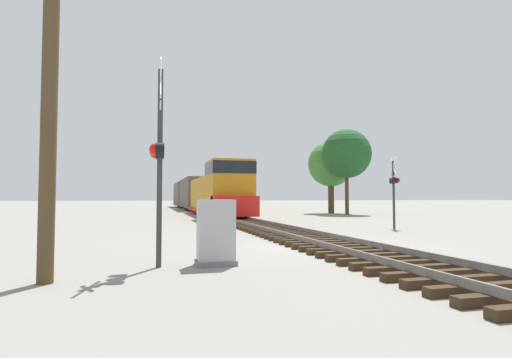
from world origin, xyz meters
TOP-DOWN VIEW (x-y plane):
  - ground_plane at (0.00, 0.00)m, footprint 400.00×400.00m
  - rail_track_bed at (0.00, -0.00)m, footprint 2.60×160.00m
  - freight_train at (0.00, 36.39)m, footprint 3.01×46.18m
  - crossing_signal_near at (-5.28, -2.44)m, footprint 0.33×1.00m
  - crossing_signal_far at (6.45, 5.93)m, footprint 0.59×1.00m
  - relay_cabinet at (-3.97, -2.47)m, footprint 0.92×0.62m
  - utility_pole at (-7.27, -3.62)m, footprint 1.80×0.29m
  - tree_far_right at (12.20, 21.82)m, footprint 4.57×4.57m
  - tree_mid_background at (11.93, 24.60)m, footprint 4.52×4.52m

SIDE VIEW (x-z plane):
  - ground_plane at x=0.00m, z-range 0.00..0.00m
  - rail_track_bed at x=0.00m, z-range -0.02..0.29m
  - relay_cabinet at x=-3.97m, z-range -0.01..1.50m
  - freight_train at x=0.00m, z-range -0.12..4.04m
  - crossing_signal_far at x=6.45m, z-range 0.45..4.03m
  - crossing_signal_near at x=-5.28m, z-range 0.23..4.87m
  - utility_pole at x=-7.27m, z-range 0.13..7.32m
  - tree_mid_background at x=11.93m, z-range 1.29..8.46m
  - tree_far_right at x=12.20m, z-range 1.65..9.58m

